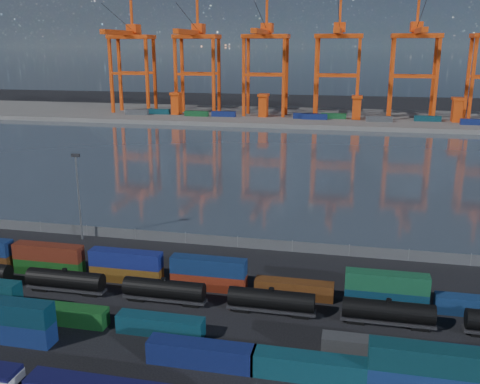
# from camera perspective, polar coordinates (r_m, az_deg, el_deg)

# --- Properties ---
(ground) EXTENTS (700.00, 700.00, 0.00)m
(ground) POSITION_cam_1_polar(r_m,az_deg,el_deg) (73.76, -5.08, -13.62)
(ground) COLOR black
(ground) RESTS_ON ground
(harbor_water) EXTENTS (700.00, 700.00, 0.00)m
(harbor_water) POSITION_cam_1_polar(r_m,az_deg,el_deg) (171.41, 5.32, 3.23)
(harbor_water) COLOR #313C47
(harbor_water) RESTS_ON ground
(far_quay) EXTENTS (700.00, 70.00, 2.00)m
(far_quay) POSITION_cam_1_polar(r_m,az_deg,el_deg) (274.41, 8.06, 7.88)
(far_quay) COLOR #514F4C
(far_quay) RESTS_ON ground
(container_row_south) EXTENTS (140.41, 2.56, 5.46)m
(container_row_south) POSITION_cam_1_polar(r_m,az_deg,el_deg) (62.74, 1.21, -16.84)
(container_row_south) COLOR #484A4E
(container_row_south) RESTS_ON ground
(container_row_mid) EXTENTS (141.25, 2.31, 4.93)m
(container_row_mid) POSITION_cam_1_polar(r_m,az_deg,el_deg) (70.37, -7.87, -13.51)
(container_row_mid) COLOR #3D3F42
(container_row_mid) RESTS_ON ground
(container_row_north) EXTENTS (140.81, 2.34, 4.99)m
(container_row_north) POSITION_cam_1_polar(r_m,az_deg,el_deg) (82.69, -5.76, -8.74)
(container_row_north) COLOR #101B50
(container_row_north) RESTS_ON ground
(tanker_string) EXTENTS (120.79, 2.64, 3.78)m
(tanker_string) POSITION_cam_1_polar(r_m,az_deg,el_deg) (81.26, -13.30, -9.64)
(tanker_string) COLOR black
(tanker_string) RESTS_ON ground
(waterfront_fence) EXTENTS (160.12, 0.12, 2.20)m
(waterfront_fence) POSITION_cam_1_polar(r_m,az_deg,el_deg) (97.97, -0.25, -5.39)
(waterfront_fence) COLOR #595B5E
(waterfront_fence) RESTS_ON ground
(yard_light_mast) EXTENTS (1.60, 0.40, 16.60)m
(yard_light_mast) POSITION_cam_1_polar(r_m,az_deg,el_deg) (104.06, -16.85, -0.02)
(yard_light_mast) COLOR slate
(yard_light_mast) RESTS_ON ground
(gantry_cranes) EXTENTS (197.38, 42.97, 58.20)m
(gantry_cranes) POSITION_cam_1_polar(r_m,az_deg,el_deg) (266.37, 6.57, 15.20)
(gantry_cranes) COLOR #E2450F
(gantry_cranes) RESTS_ON ground
(quay_containers) EXTENTS (172.58, 10.99, 2.60)m
(quay_containers) POSITION_cam_1_polar(r_m,az_deg,el_deg) (260.81, 5.40, 8.10)
(quay_containers) COLOR navy
(quay_containers) RESTS_ON far_quay
(straddle_carriers) EXTENTS (140.00, 7.00, 11.10)m
(straddle_carriers) POSITION_cam_1_polar(r_m,az_deg,el_deg) (263.92, 7.40, 9.11)
(straddle_carriers) COLOR #E2450F
(straddle_carriers) RESTS_ON far_quay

